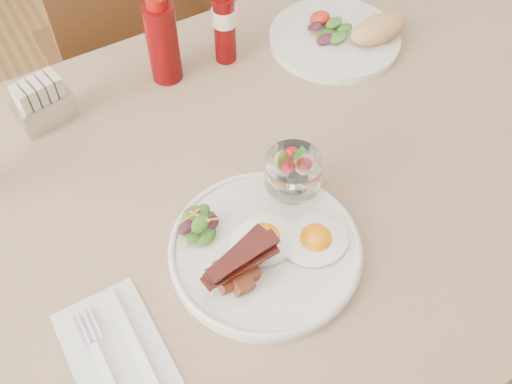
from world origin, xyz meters
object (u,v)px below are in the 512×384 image
(hot_sauce_bottle, at_px, (224,25))
(ketchup_bottle, at_px, (163,42))
(fruit_cup, at_px, (293,172))
(second_plate, at_px, (345,35))
(table, at_px, (282,200))
(sugar_caddy, at_px, (43,104))
(chair_far, at_px, (142,53))
(main_plate, at_px, (265,250))

(hot_sauce_bottle, bearing_deg, ketchup_bottle, 174.72)
(fruit_cup, distance_m, ketchup_bottle, 0.36)
(ketchup_bottle, bearing_deg, second_plate, -14.17)
(table, distance_m, sugar_caddy, 0.44)
(second_plate, bearing_deg, ketchup_bottle, 165.83)
(fruit_cup, bearing_deg, ketchup_bottle, 97.09)
(chair_far, bearing_deg, hot_sauce_bottle, -82.28)
(chair_far, xyz_separation_m, hot_sauce_bottle, (0.05, -0.38, 0.30))
(table, xyz_separation_m, ketchup_bottle, (-0.07, 0.30, 0.17))
(hot_sauce_bottle, height_order, sugar_caddy, hot_sauce_bottle)
(chair_far, bearing_deg, table, -90.00)
(chair_far, distance_m, ketchup_bottle, 0.48)
(main_plate, xyz_separation_m, fruit_cup, (0.09, 0.07, 0.06))
(ketchup_bottle, height_order, hot_sauce_bottle, ketchup_bottle)
(main_plate, bearing_deg, table, 48.23)
(main_plate, relative_size, ketchup_bottle, 1.67)
(chair_far, relative_size, hot_sauce_bottle, 5.90)
(table, bearing_deg, main_plate, -131.77)
(fruit_cup, relative_size, hot_sauce_bottle, 0.55)
(table, height_order, fruit_cup, fruit_cup)
(fruit_cup, height_order, ketchup_bottle, ketchup_bottle)
(chair_far, xyz_separation_m, ketchup_bottle, (-0.07, -0.36, 0.31))
(main_plate, distance_m, sugar_caddy, 0.46)
(table, xyz_separation_m, second_plate, (0.27, 0.21, 0.11))
(table, distance_m, main_plate, 0.19)
(chair_far, xyz_separation_m, main_plate, (-0.11, -0.79, 0.24))
(main_plate, xyz_separation_m, hot_sauce_bottle, (0.16, 0.41, 0.07))
(main_plate, bearing_deg, fruit_cup, 36.97)
(hot_sauce_bottle, xyz_separation_m, sugar_caddy, (-0.35, 0.01, -0.04))
(chair_far, bearing_deg, main_plate, -97.97)
(main_plate, height_order, second_plate, second_plate)
(main_plate, height_order, fruit_cup, fruit_cup)
(main_plate, relative_size, second_plate, 1.07)
(fruit_cup, height_order, hot_sauce_bottle, hot_sauce_bottle)
(fruit_cup, bearing_deg, second_plate, 42.20)
(fruit_cup, relative_size, ketchup_bottle, 0.52)
(chair_far, relative_size, fruit_cup, 10.72)
(sugar_caddy, bearing_deg, ketchup_bottle, -10.34)
(table, xyz_separation_m, sugar_caddy, (-0.29, 0.30, 0.13))
(ketchup_bottle, bearing_deg, sugar_caddy, 179.60)
(chair_far, bearing_deg, fruit_cup, -91.81)
(table, relative_size, chair_far, 1.43)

